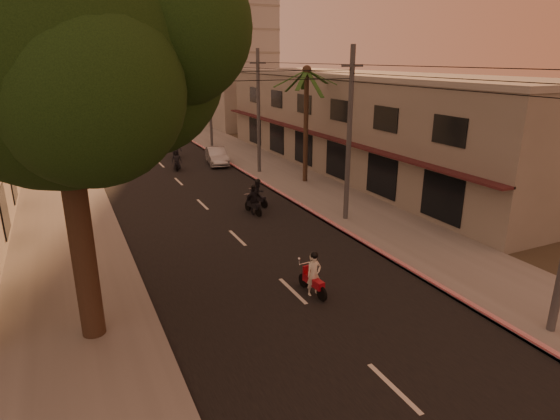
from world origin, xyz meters
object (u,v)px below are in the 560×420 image
Objects in this scene: palm_tree at (307,77)px; scooter_far_b at (175,148)px; scooter_mid_a at (258,194)px; scooter_red at (313,276)px; scooter_far_c at (155,136)px; parked_car at (217,156)px; scooter_far_a at (177,160)px; scooter_mid_b at (254,201)px; broadleaf_tree at (71,54)px.

scooter_far_b is (-6.22, 12.36, -6.31)m from palm_tree.
scooter_mid_a is at bearing -144.25° from palm_tree.
scooter_far_c reaches higher than scooter_red.
parked_car is (3.64, 22.77, -0.08)m from scooter_red.
scooter_mid_b is at bearing -69.82° from scooter_far_a.
palm_tree is 4.50× the size of scooter_far_b.
scooter_far_b is 4.79m from parked_car.
scooter_mid_a is at bearing -65.16° from scooter_far_a.
scooter_far_b reaches higher than scooter_red.
palm_tree is at bearing -32.53° from scooter_far_a.
scooter_mid_b is at bearing -90.09° from parked_car.
scooter_red reaches higher than scooter_far_a.
scooter_far_b is 0.98× the size of scooter_far_c.
scooter_mid_a is 16.06m from scooter_far_b.
parked_car is (1.30, 11.90, -0.08)m from scooter_mid_a.
broadleaf_tree is 6.82× the size of scooter_mid_b.
scooter_far_c is (-2.72, 11.75, 0.16)m from parked_car.
scooter_far_a is at bearing 88.98° from scooter_mid_b.
scooter_far_a is at bearing 133.38° from palm_tree.
scooter_mid_a is 1.49m from scooter_mid_b.
scooter_red is at bearing -76.40° from scooter_far_a.
scooter_mid_b is at bearing 76.25° from scooter_red.
scooter_red is 26.91m from scooter_far_b.
scooter_red is 0.97× the size of scooter_far_b.
scooter_red is 1.00× the size of scooter_mid_b.
scooter_far_b is (1.00, 4.72, 0.07)m from scooter_far_a.
scooter_mid_a is at bearing 73.17° from scooter_red.
palm_tree reaches higher than scooter_far_a.
parked_car is (2.45, -4.12, -0.16)m from scooter_far_b.
palm_tree is 9.96m from scooter_mid_b.
scooter_mid_a is 0.92× the size of scooter_far_b.
scooter_red is (7.19, -0.67, -7.71)m from broadleaf_tree.
broadleaf_tree is 24.00m from scooter_far_a.
scooter_mid_b is 12.63m from scooter_far_a.
scooter_far_b is at bearing 84.02° from scooter_mid_b.
palm_tree is 17.52m from scooter_red.
broadleaf_tree is at bearing -84.86° from scooter_far_b.
broadleaf_tree reaches higher than scooter_far_b.
scooter_red is 0.41× the size of parked_car.
scooter_red is 34.53m from scooter_far_c.
scooter_mid_a is 0.90× the size of scooter_far_c.
parked_car is at bearing 65.61° from scooter_mid_a.
scooter_red is at bearing -106.16° from scooter_mid_b.
scooter_mid_a is (9.53, 10.20, -7.71)m from broadleaf_tree.
parked_car is at bearing 114.61° from palm_tree.
scooter_far_b is at bearing 116.72° from palm_tree.
scooter_red reaches higher than parked_car.
scooter_red is 23.06m from parked_car.
scooter_far_c reaches higher than scooter_far_b.
scooter_red is 22.17m from scooter_far_a.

